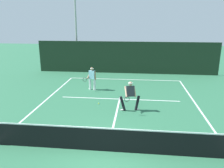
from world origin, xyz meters
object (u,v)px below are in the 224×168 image
object	(u,v)px
tennis_ball_extra	(60,128)
tennis_ball	(99,103)
player_far	(92,78)
player_near	(130,95)
light_pole	(76,22)

from	to	relation	value
tennis_ball_extra	tennis_ball	bearing A→B (deg)	70.15
player_far	tennis_ball_extra	distance (m)	6.40
player_near	tennis_ball	xyz separation A→B (m)	(-1.92, 0.81, -0.90)
tennis_ball	light_pole	xyz separation A→B (m)	(-3.85, 9.64, 4.72)
player_far	tennis_ball_extra	world-z (taller)	player_far
tennis_ball_extra	light_pole	bearing A→B (deg)	101.18
tennis_ball	light_pole	world-z (taller)	light_pole
player_near	player_far	world-z (taller)	player_near
player_near	light_pole	bearing A→B (deg)	-74.38
tennis_ball	light_pole	size ratio (longest dim) A/B	0.01
player_near	tennis_ball_extra	xyz separation A→B (m)	(-3.18, -2.67, -0.90)
player_near	light_pole	size ratio (longest dim) A/B	0.22
tennis_ball	light_pole	distance (m)	11.40
tennis_ball_extra	light_pole	xyz separation A→B (m)	(-2.59, 13.12, 4.72)
player_near	tennis_ball	distance (m)	2.27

